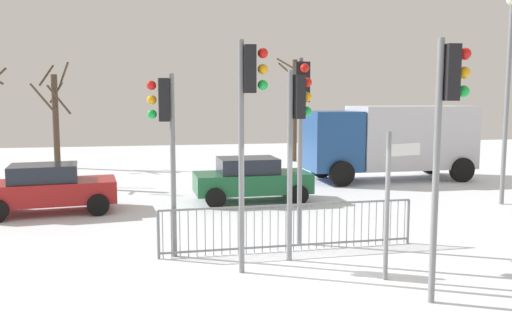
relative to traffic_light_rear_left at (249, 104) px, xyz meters
name	(u,v)px	position (x,y,z in m)	size (l,w,h in m)	color
ground_plane	(321,285)	(1.17, -0.98, -3.31)	(60.00, 60.00, 0.00)	white
traffic_light_rear_left	(249,104)	(0.00, 0.00, 0.00)	(0.57, 0.34, 4.52)	slate
traffic_light_mid_left	(296,122)	(1.12, 0.64, -0.38)	(0.55, 0.37, 4.00)	slate
traffic_light_rear_right	(165,124)	(-1.55, 1.35, -0.42)	(0.57, 0.32, 3.94)	slate
traffic_light_foreground_right	(302,109)	(1.53, 1.63, -0.13)	(0.33, 0.57, 4.34)	slate
traffic_light_mid_right	(447,111)	(2.88, -2.13, -0.10)	(0.57, 0.33, 4.38)	slate
direction_sign_post	(390,197)	(2.52, -0.91, -1.73)	(0.77, 0.25, 2.81)	slate
pedestrian_guard_railing	(290,227)	(1.17, 1.27, -2.76)	(5.88, 0.17, 1.07)	slate
car_green_mid	(251,179)	(1.39, 7.08, -2.55)	(3.84, 2.00, 1.47)	#195933
car_red_far	(48,188)	(-4.88, 6.53, -2.55)	(3.97, 2.29, 1.47)	maroon
delivery_truck	(390,139)	(8.03, 10.61, -1.57)	(7.09, 2.80, 3.10)	silver
street_lamp	(508,77)	(9.31, 5.04, 0.77)	(0.36, 0.36, 6.66)	slate
bare_tree_centre	(295,107)	(5.81, 17.70, -0.35)	(1.92, 1.92, 5.55)	#473828
bare_tree_right	(55,116)	(-6.41, 17.36, -0.75)	(1.92, 1.88, 5.18)	#473828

